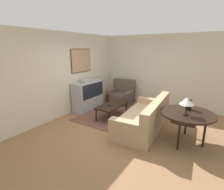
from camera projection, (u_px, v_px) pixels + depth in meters
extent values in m
plane|color=#8E6642|center=(122.00, 128.00, 4.98)|extent=(12.00, 12.00, 0.00)
cube|color=beige|center=(65.00, 75.00, 5.72)|extent=(12.00, 0.06, 2.70)
cube|color=#4C381E|center=(81.00, 61.00, 6.18)|extent=(0.98, 0.03, 0.82)
cube|color=tan|center=(81.00, 61.00, 6.17)|extent=(0.93, 0.01, 0.77)
cube|color=beige|center=(155.00, 71.00, 6.77)|extent=(0.06, 12.00, 2.70)
cube|color=brown|center=(111.00, 116.00, 5.84)|extent=(2.07, 1.83, 0.01)
cube|color=#9E9EA3|center=(89.00, 103.00, 6.44)|extent=(1.23, 0.48, 0.46)
cube|color=#9E9EA3|center=(88.00, 90.00, 6.31)|extent=(1.23, 0.48, 0.56)
cube|color=black|center=(93.00, 90.00, 6.18)|extent=(1.11, 0.01, 0.50)
cube|color=#9E9EA3|center=(88.00, 81.00, 6.22)|extent=(0.55, 0.27, 0.09)
cube|color=tan|center=(143.00, 120.00, 4.94)|extent=(2.36, 1.16, 0.42)
cube|color=tan|center=(157.00, 108.00, 4.66)|extent=(2.30, 0.40, 0.43)
cube|color=tan|center=(152.00, 107.00, 5.80)|extent=(0.32, 0.99, 0.58)
cube|color=tan|center=(129.00, 133.00, 4.05)|extent=(0.32, 0.99, 0.58)
cube|color=#7C664D|center=(157.00, 104.00, 5.17)|extent=(0.37, 0.15, 0.34)
cube|color=#7C664D|center=(146.00, 115.00, 4.29)|extent=(0.37, 0.15, 0.34)
cube|color=brown|center=(121.00, 98.00, 7.12)|extent=(0.88, 1.01, 0.41)
cube|color=brown|center=(124.00, 86.00, 7.27)|extent=(0.26, 0.95, 0.53)
cube|color=brown|center=(112.00, 96.00, 7.28)|extent=(0.81, 0.23, 0.55)
cube|color=brown|center=(130.00, 98.00, 6.93)|extent=(0.81, 0.23, 0.55)
cube|color=black|center=(112.00, 105.00, 5.61)|extent=(1.17, 0.57, 0.04)
cylinder|color=black|center=(109.00, 119.00, 5.11)|extent=(0.04, 0.04, 0.39)
cylinder|color=black|center=(126.00, 108.00, 5.98)|extent=(0.04, 0.04, 0.39)
cylinder|color=black|center=(96.00, 115.00, 5.35)|extent=(0.04, 0.04, 0.39)
cylinder|color=black|center=(114.00, 106.00, 6.23)|extent=(0.04, 0.04, 0.39)
cylinder|color=black|center=(187.00, 113.00, 4.04)|extent=(1.23, 1.23, 0.04)
cube|color=black|center=(187.00, 116.00, 4.06)|extent=(1.05, 0.49, 0.08)
cylinder|color=black|center=(179.00, 135.00, 3.82)|extent=(0.05, 0.05, 0.71)
cylinder|color=black|center=(186.00, 122.00, 4.52)|extent=(0.05, 0.05, 0.71)
cylinder|color=black|center=(205.00, 133.00, 3.93)|extent=(0.05, 0.05, 0.71)
cylinder|color=black|center=(185.00, 114.00, 3.89)|extent=(0.11, 0.11, 0.02)
cylinder|color=black|center=(186.00, 106.00, 3.84)|extent=(0.02, 0.02, 0.35)
cone|color=white|center=(187.00, 101.00, 3.80)|extent=(0.30, 0.30, 0.16)
cube|color=black|center=(189.00, 105.00, 4.21)|extent=(0.18, 0.09, 0.24)
cylinder|color=white|center=(192.00, 103.00, 4.17)|extent=(0.12, 0.01, 0.12)
cube|color=black|center=(109.00, 105.00, 5.52)|extent=(0.06, 0.16, 0.02)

